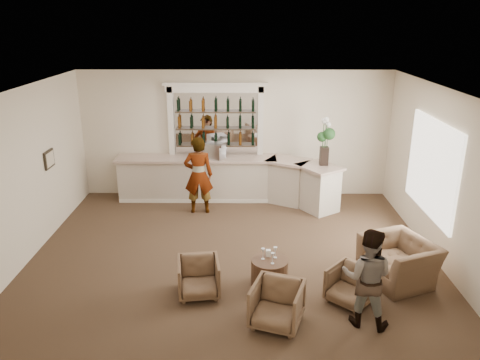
# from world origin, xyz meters

# --- Properties ---
(ground) EXTENTS (8.00, 8.00, 0.00)m
(ground) POSITION_xyz_m (0.00, 0.00, 0.00)
(ground) COLOR #4E3627
(ground) RESTS_ON ground
(room_shell) EXTENTS (8.04, 7.02, 3.32)m
(room_shell) POSITION_xyz_m (0.16, 0.71, 2.34)
(room_shell) COLOR beige
(room_shell) RESTS_ON ground
(bar_counter) EXTENTS (5.72, 1.80, 1.14)m
(bar_counter) POSITION_xyz_m (-0.16, 3.00, 0.57)
(bar_counter) COLOR beige
(bar_counter) RESTS_ON ground
(back_bar_alcove) EXTENTS (2.64, 0.25, 3.00)m
(back_bar_alcove) POSITION_xyz_m (-0.50, 3.41, 2.03)
(back_bar_alcove) COLOR white
(back_bar_alcove) RESTS_ON ground
(cocktail_table) EXTENTS (0.66, 0.66, 0.50)m
(cocktail_table) POSITION_xyz_m (0.68, -1.11, 0.25)
(cocktail_table) COLOR #4B2D20
(cocktail_table) RESTS_ON ground
(sommelier) EXTENTS (0.72, 0.50, 1.90)m
(sommelier) POSITION_xyz_m (-0.87, 2.22, 0.95)
(sommelier) COLOR gray
(sommelier) RESTS_ON ground
(guest) EXTENTS (0.94, 0.83, 1.60)m
(guest) POSITION_xyz_m (2.09, -2.19, 0.80)
(guest) COLOR gray
(guest) RESTS_ON ground
(armchair_left) EXTENTS (0.79, 0.81, 0.65)m
(armchair_left) POSITION_xyz_m (-0.55, -1.41, 0.33)
(armchair_left) COLOR brown
(armchair_left) RESTS_ON ground
(armchair_center) EXTENTS (0.95, 0.97, 0.70)m
(armchair_center) POSITION_xyz_m (0.74, -2.23, 0.35)
(armchair_center) COLOR brown
(armchair_center) RESTS_ON ground
(armchair_right) EXTENTS (0.96, 0.96, 0.62)m
(armchair_right) POSITION_xyz_m (2.01, -1.62, 0.31)
(armchair_right) COLOR brown
(armchair_right) RESTS_ON ground
(armchair_far) EXTENTS (1.43, 1.51, 0.78)m
(armchair_far) POSITION_xyz_m (3.02, -0.92, 0.39)
(armchair_far) COLOR brown
(armchair_far) RESTS_ON ground
(espresso_machine) EXTENTS (0.57, 0.53, 0.40)m
(espresso_machine) POSITION_xyz_m (-0.51, 3.01, 1.34)
(espresso_machine) COLOR #ADADB1
(espresso_machine) RESTS_ON bar_counter
(flower_vase) EXTENTS (0.31, 0.31, 1.18)m
(flower_vase) POSITION_xyz_m (2.16, 2.48, 1.80)
(flower_vase) COLOR black
(flower_vase) RESTS_ON bar_counter
(wine_glass_bar_left) EXTENTS (0.07, 0.07, 0.21)m
(wine_glass_bar_left) POSITION_xyz_m (-0.27, 3.05, 1.25)
(wine_glass_bar_left) COLOR white
(wine_glass_bar_left) RESTS_ON bar_counter
(wine_glass_bar_right) EXTENTS (0.07, 0.07, 0.21)m
(wine_glass_bar_right) POSITION_xyz_m (-0.55, 3.09, 1.25)
(wine_glass_bar_right) COLOR white
(wine_glass_bar_right) RESTS_ON bar_counter
(wine_glass_tbl_a) EXTENTS (0.07, 0.07, 0.21)m
(wine_glass_tbl_a) POSITION_xyz_m (0.56, -1.08, 0.60)
(wine_glass_tbl_a) COLOR white
(wine_glass_tbl_a) RESTS_ON cocktail_table
(wine_glass_tbl_b) EXTENTS (0.07, 0.07, 0.21)m
(wine_glass_tbl_b) POSITION_xyz_m (0.78, -1.03, 0.60)
(wine_glass_tbl_b) COLOR white
(wine_glass_tbl_b) RESTS_ON cocktail_table
(wine_glass_tbl_c) EXTENTS (0.07, 0.07, 0.21)m
(wine_glass_tbl_c) POSITION_xyz_m (0.72, -1.24, 0.60)
(wine_glass_tbl_c) COLOR white
(wine_glass_tbl_c) RESTS_ON cocktail_table
(napkin_holder) EXTENTS (0.08, 0.08, 0.12)m
(napkin_holder) POSITION_xyz_m (0.66, -0.97, 0.56)
(napkin_holder) COLOR white
(napkin_holder) RESTS_ON cocktail_table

